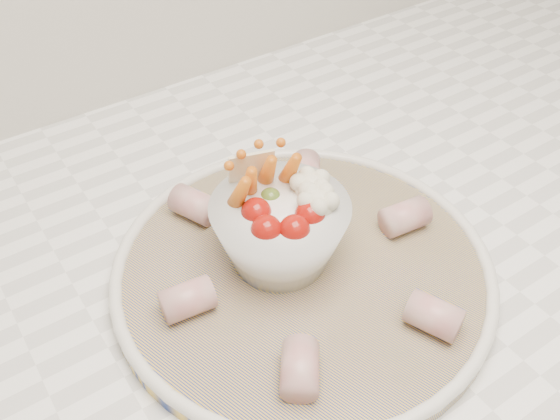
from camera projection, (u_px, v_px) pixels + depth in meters
serving_platter at (303, 269)px, 0.58m from camera, size 0.44×0.44×0.02m
veggie_bowl at (280, 227)px, 0.56m from camera, size 0.13×0.13×0.10m
cured_meat_rolls at (303, 255)px, 0.57m from camera, size 0.27×0.29×0.03m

